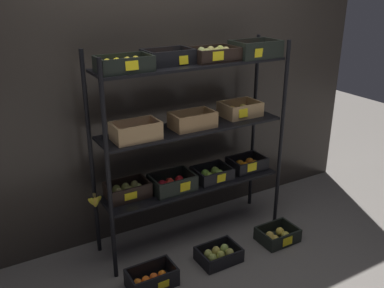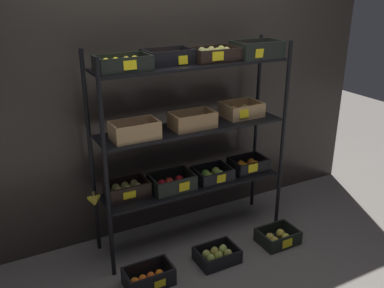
{
  "view_description": "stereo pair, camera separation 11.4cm",
  "coord_description": "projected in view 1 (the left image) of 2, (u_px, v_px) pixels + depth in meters",
  "views": [
    {
      "loc": [
        -1.58,
        -2.71,
        2.08
      ],
      "look_at": [
        0.0,
        0.0,
        0.84
      ],
      "focal_mm": 39.79,
      "sensor_mm": 36.0,
      "label": 1
    },
    {
      "loc": [
        -1.48,
        -2.77,
        2.08
      ],
      "look_at": [
        0.0,
        0.0,
        0.84
      ],
      "focal_mm": 39.79,
      "sensor_mm": 36.0,
      "label": 2
    }
  ],
  "objects": [
    {
      "name": "ground_plane",
      "position": [
        192.0,
        234.0,
        3.68
      ],
      "size": [
        10.0,
        10.0,
        0.0
      ],
      "primitive_type": "plane",
      "color": "#605B56"
    },
    {
      "name": "crate_ground_pear",
      "position": [
        219.0,
        255.0,
        3.33
      ],
      "size": [
        0.32,
        0.24,
        0.11
      ],
      "color": "black",
      "rests_on": "ground_plane"
    },
    {
      "name": "storefront_wall",
      "position": [
        168.0,
        74.0,
        3.51
      ],
      "size": [
        3.93,
        0.12,
        2.66
      ],
      "primitive_type": "cube",
      "color": "#2D2823",
      "rests_on": "ground_plane"
    },
    {
      "name": "crate_ground_apple_gold",
      "position": [
        277.0,
        236.0,
        3.58
      ],
      "size": [
        0.32,
        0.25,
        0.12
      ],
      "color": "black",
      "rests_on": "ground_plane"
    },
    {
      "name": "display_rack",
      "position": [
        192.0,
        124.0,
        3.31
      ],
      "size": [
        1.64,
        0.41,
        1.62
      ],
      "color": "black",
      "rests_on": "ground_plane"
    },
    {
      "name": "crate_ground_tangerine",
      "position": [
        152.0,
        280.0,
        3.06
      ],
      "size": [
        0.35,
        0.22,
        0.14
      ],
      "color": "black",
      "rests_on": "ground_plane"
    }
  ]
}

